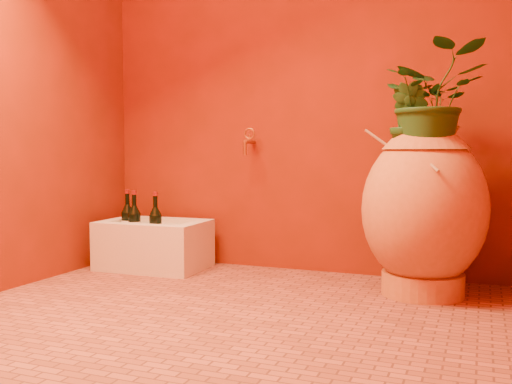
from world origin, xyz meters
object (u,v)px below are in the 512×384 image
at_px(stone_basin, 154,246).
at_px(wine_bottle_c, 135,224).
at_px(wine_bottle_b, 128,223).
at_px(wall_tap, 249,140).
at_px(amphora, 424,208).
at_px(wine_bottle_a, 156,226).

bearing_deg(stone_basin, wine_bottle_c, -152.06).
bearing_deg(wine_bottle_b, stone_basin, 3.87).
xyz_separation_m(stone_basin, wall_tap, (0.53, 0.20, 0.63)).
bearing_deg(stone_basin, wine_bottle_b, -176.13).
bearing_deg(amphora, wall_tap, 165.44).
distance_m(wine_bottle_b, wine_bottle_c, 0.09).
relative_size(stone_basin, wine_bottle_a, 2.02).
distance_m(amphora, wine_bottle_a, 1.51).
bearing_deg(amphora, wine_bottle_c, 179.62).
bearing_deg(wine_bottle_a, stone_basin, 127.56).
distance_m(stone_basin, wine_bottle_c, 0.17).
bearing_deg(wine_bottle_b, amphora, -1.72).
height_order(wine_bottle_a, wine_bottle_c, wine_bottle_c).
bearing_deg(wall_tap, wine_bottle_c, -157.82).
height_order(stone_basin, wine_bottle_c, wine_bottle_c).
height_order(wine_bottle_b, wall_tap, wall_tap).
bearing_deg(wine_bottle_a, wall_tap, 31.22).
bearing_deg(stone_basin, amphora, -2.36).
distance_m(wine_bottle_a, wine_bottle_c, 0.16).
bearing_deg(stone_basin, wine_bottle_a, -52.44).
distance_m(amphora, wine_bottle_c, 1.67).
xyz_separation_m(stone_basin, wine_bottle_c, (-0.10, -0.05, 0.13)).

